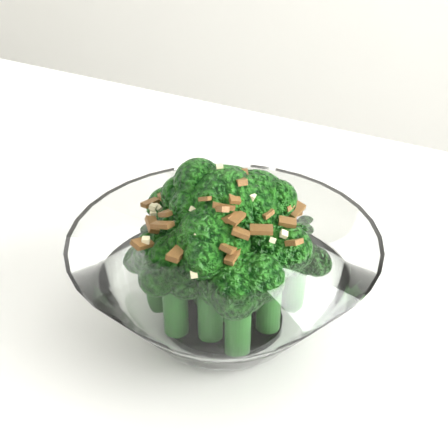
% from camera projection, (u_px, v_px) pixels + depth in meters
% --- Properties ---
extents(table, '(1.27, 0.91, 0.75)m').
position_uv_depth(table, '(209.00, 407.00, 0.54)').
color(table, white).
rests_on(table, ground).
extents(broccoli_dish, '(0.22, 0.22, 0.14)m').
position_uv_depth(broccoli_dish, '(224.00, 270.00, 0.49)').
color(broccoli_dish, white).
rests_on(broccoli_dish, table).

